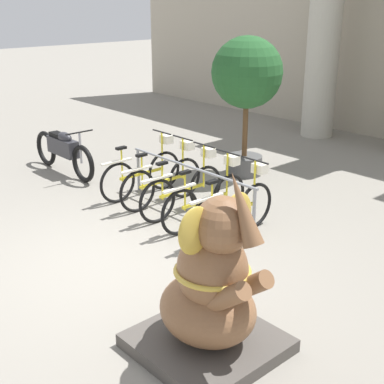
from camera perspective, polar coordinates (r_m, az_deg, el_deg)
ground_plane at (r=7.00m, az=-8.80°, el=-7.58°), size 60.00×60.00×0.00m
column_left at (r=13.27m, az=14.02°, el=16.94°), size 0.96×0.96×5.16m
bike_rack at (r=8.33m, az=-0.25°, el=1.58°), size 2.80×0.05×0.77m
bicycle_0 at (r=9.15m, az=-5.22°, el=2.12°), size 0.48×1.68×1.06m
bicycle_1 at (r=8.73m, az=-3.05°, el=1.29°), size 0.48×1.68×1.06m
bicycle_2 at (r=8.31m, az=-0.86°, el=0.33°), size 0.48×1.68×1.06m
bicycle_3 at (r=7.91m, az=1.59°, el=-0.73°), size 0.48×1.68×1.06m
bicycle_4 at (r=7.55m, az=4.47°, el=-1.83°), size 0.48×1.68×1.06m
elephant_statue at (r=5.04m, az=2.10°, el=-10.67°), size 1.27×1.27×1.92m
motorcycle at (r=10.55m, az=-13.55°, el=4.37°), size 2.12×0.55×0.95m
potted_tree at (r=10.00m, az=5.87°, el=11.84°), size 1.31×1.31×2.59m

